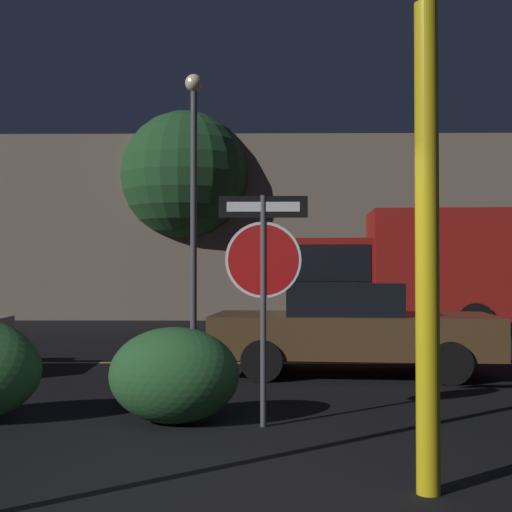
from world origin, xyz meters
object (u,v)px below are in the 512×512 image
Objects in this scene: tree_1 at (185,176)px; yellow_pole_right at (427,247)px; stop_sign at (263,261)px; hedge_bush_2 at (174,375)px; passing_car_2 at (351,328)px; street_lamp at (194,167)px; delivery_truck at (398,270)px.

yellow_pole_right is at bearing -78.19° from tree_1.
tree_1 is (-2.56, 15.67, 2.97)m from stop_sign.
hedge_bush_2 is 0.20× the size of tree_1.
yellow_pole_right is (1.17, -2.16, 0.08)m from stop_sign.
passing_car_2 is (1.33, 3.68, -0.97)m from stop_sign.
stop_sign is 10.56m from street_lamp.
hedge_bush_2 is (-0.92, 0.16, -1.18)m from stop_sign.
passing_car_2 reaches higher than hedge_bush_2.
yellow_pole_right reaches higher than stop_sign.
passing_car_2 is 0.66× the size of tree_1.
hedge_bush_2 is at bearing -27.89° from passing_car_2.
delivery_truck is (4.22, 10.21, 1.11)m from hedge_bush_2.
yellow_pole_right is 5.94m from passing_car_2.
street_lamp is (-1.73, 10.13, 2.44)m from stop_sign.
yellow_pole_right is 0.52× the size of tree_1.
street_lamp reaches higher than passing_car_2.
hedge_bush_2 is at bearing -85.41° from street_lamp.
delivery_truck reaches higher than stop_sign.
stop_sign is at bearing -15.17° from passing_car_2.
street_lamp is (-0.80, 9.98, 3.61)m from hedge_bush_2.
yellow_pole_right is 3.36m from hedge_bush_2.
yellow_pole_right is at bearing 173.13° from delivery_truck.
yellow_pole_right is 2.58× the size of hedge_bush_2.
tree_1 is (-3.89, 11.99, 3.94)m from passing_car_2.
street_lamp is (-3.06, 6.45, 3.41)m from passing_car_2.
yellow_pole_right is 18.44m from tree_1.
hedge_bush_2 is 10.64m from street_lamp.
stop_sign is 1.73× the size of hedge_bush_2.
passing_car_2 is 13.20m from tree_1.
street_lamp is 5.63m from tree_1.
street_lamp is 0.95× the size of tree_1.
tree_1 reaches higher than delivery_truck.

